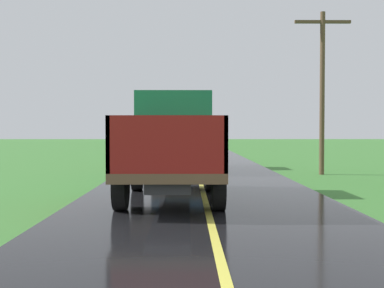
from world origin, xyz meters
name	(u,v)px	position (x,y,z in m)	size (l,w,h in m)	color
banana_truck_near	(173,142)	(-0.82, 12.63, 1.48)	(2.38, 5.82, 2.80)	#2D2D30
banana_truck_far	(182,138)	(-0.69, 21.67, 1.46)	(2.38, 5.81, 2.80)	#2D2D30
utility_pole_roadside	(322,86)	(5.05, 19.33, 3.62)	(2.27, 0.20, 6.60)	brown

